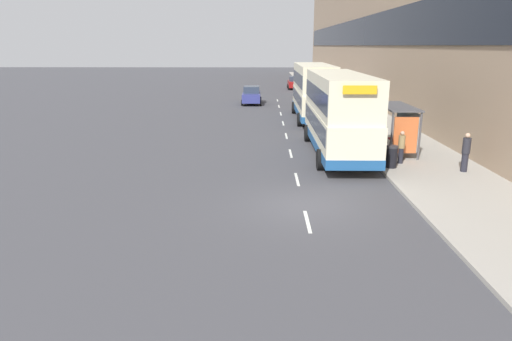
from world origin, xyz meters
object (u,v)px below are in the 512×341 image
double_decker_bus_ahead (313,91)px  car_0 (252,95)px  litter_bin (392,157)px  pedestrian_1 (401,147)px  bus_shelter (400,120)px  double_decker_bus_near (338,112)px  car_1 (295,83)px  pedestrian_at_shelter (466,152)px

double_decker_bus_ahead → car_0: size_ratio=2.38×
double_decker_bus_ahead → car_0: 11.28m
litter_bin → pedestrian_1: bearing=51.0°
litter_bin → car_0: bearing=106.1°
car_0 → bus_shelter: bearing=111.0°
double_decker_bus_ahead → pedestrian_1: size_ratio=6.34×
double_decker_bus_near → pedestrian_1: double_decker_bus_near is taller
double_decker_bus_near → double_decker_bus_ahead: same height
double_decker_bus_near → double_decker_bus_ahead: 12.05m
litter_bin → car_1: bearing=92.5°
car_0 → litter_bin: car_0 is taller
double_decker_bus_near → pedestrian_1: bearing=-41.4°
double_decker_bus_ahead → car_0: bearing=117.2°
pedestrian_at_shelter → double_decker_bus_ahead: bearing=108.3°
bus_shelter → double_decker_bus_near: (-3.30, 0.07, 0.41)m
bus_shelter → car_0: bearing=111.0°
litter_bin → double_decker_bus_ahead: bearing=98.0°
car_1 → double_decker_bus_near: bearing=-90.4°
pedestrian_at_shelter → pedestrian_1: (-2.47, 1.49, -0.10)m
double_decker_bus_near → car_0: bearing=103.3°
car_1 → pedestrian_1: 40.92m
car_1 → double_decker_bus_ahead: bearing=-90.7°
double_decker_bus_near → double_decker_bus_ahead: (-0.07, 12.04, -0.00)m
car_1 → pedestrian_1: size_ratio=2.56×
double_decker_bus_near → car_1: 38.46m
pedestrian_1 → double_decker_bus_near: bearing=138.6°
car_0 → litter_bin: bearing=106.1°
pedestrian_at_shelter → pedestrian_1: pedestrian_at_shelter is taller
double_decker_bus_near → litter_bin: 4.17m
bus_shelter → double_decker_bus_ahead: bearing=105.5°
double_decker_bus_near → car_0: double_decker_bus_near is taller
double_decker_bus_near → pedestrian_at_shelter: double_decker_bus_near is taller
bus_shelter → car_1: (-3.05, 38.50, -1.03)m
double_decker_bus_ahead → car_1: double_decker_bus_ahead is taller
double_decker_bus_near → car_1: (0.25, 38.43, -1.43)m
pedestrian_at_shelter → pedestrian_1: 2.89m
car_0 → pedestrian_at_shelter: 27.91m
car_0 → car_1: size_ratio=1.04×
car_1 → pedestrian_at_shelter: 42.62m
double_decker_bus_near → pedestrian_at_shelter: bearing=-36.8°
car_0 → pedestrian_1: bearing=108.0°
double_decker_bus_near → litter_bin: double_decker_bus_near is taller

